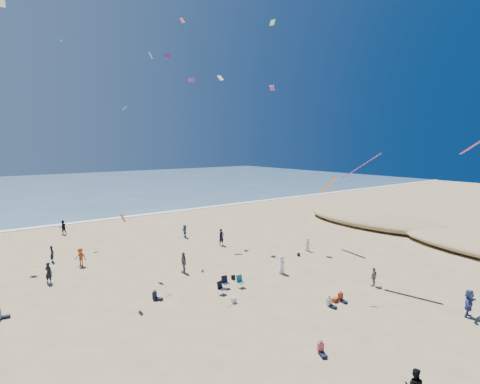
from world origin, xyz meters
TOP-DOWN VIEW (x-y plane):
  - ground at (0.00, 0.00)m, footprint 220.00×220.00m
  - ocean at (0.00, 95.00)m, footprint 220.00×100.00m
  - surf_line at (0.00, 45.00)m, footprint 220.00×1.20m
  - standing_flyers at (3.11, 13.11)m, footprint 33.05×47.59m
  - seated_group at (0.33, 7.14)m, footprint 21.28×16.43m
  - chair_cluster at (2.86, 10.51)m, footprint 2.68×1.52m
  - white_tote at (1.70, 8.33)m, footprint 0.35×0.20m
  - black_backpack at (4.47, 12.26)m, footprint 0.30×0.22m
  - cooler at (7.74, 3.97)m, footprint 0.45×0.30m
  - navy_bag at (13.86, 13.61)m, footprint 0.28×0.18m
  - kites_aloft at (8.38, 13.16)m, footprint 41.89×44.97m

SIDE VIEW (x-z plane):
  - ground at x=0.00m, z-range 0.00..0.00m
  - ocean at x=0.00m, z-range 0.00..0.06m
  - surf_line at x=0.00m, z-range 0.00..0.08m
  - cooler at x=7.74m, z-range 0.00..0.30m
  - navy_bag at x=13.86m, z-range 0.00..0.34m
  - black_backpack at x=4.47m, z-range 0.00..0.38m
  - white_tote at x=1.70m, z-range 0.00..0.40m
  - seated_group at x=0.33m, z-range 0.00..0.84m
  - chair_cluster at x=2.86m, z-range 0.00..1.00m
  - standing_flyers at x=3.11m, z-range -0.08..1.85m
  - kites_aloft at x=8.38m, z-range 0.48..29.89m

